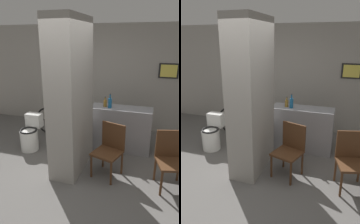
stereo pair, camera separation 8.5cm
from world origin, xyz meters
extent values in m
plane|color=#5B5956|center=(0.00, 0.00, 0.00)|extent=(14.00, 14.00, 0.00)
cube|color=gray|center=(0.00, 2.63, 1.30)|extent=(8.00, 0.06, 2.60)
cube|color=black|center=(-1.60, 2.58, 1.70)|extent=(0.36, 0.02, 0.48)
cube|color=teal|center=(-1.60, 2.57, 1.70)|extent=(0.30, 0.01, 0.39)
cube|color=black|center=(1.50, 2.58, 1.55)|extent=(0.44, 0.02, 0.34)
cube|color=#E0CC4C|center=(1.50, 2.57, 1.55)|extent=(0.36, 0.01, 0.28)
cube|color=gray|center=(-0.08, 0.53, 1.30)|extent=(0.45, 1.06, 2.60)
cylinder|color=black|center=(-0.32, 0.32, 1.55)|extent=(0.03, 0.40, 0.40)
cylinder|color=red|center=(-0.34, 0.32, 1.55)|extent=(0.01, 0.07, 0.07)
cube|color=gray|center=(0.63, 1.46, 0.46)|extent=(1.25, 0.44, 0.92)
cylinder|color=silver|center=(-1.19, 0.85, 0.21)|extent=(0.37, 0.37, 0.43)
torus|color=black|center=(-1.19, 0.85, 0.44)|extent=(0.36, 0.36, 0.04)
cube|color=silver|center=(-1.19, 1.10, 0.58)|extent=(0.34, 0.20, 0.30)
cylinder|color=#4C2D19|center=(0.34, 0.30, 0.21)|extent=(0.04, 0.04, 0.41)
cylinder|color=#4C2D19|center=(0.71, 0.19, 0.21)|extent=(0.04, 0.04, 0.41)
cylinder|color=#4C2D19|center=(0.46, 0.66, 0.21)|extent=(0.04, 0.04, 0.41)
cylinder|color=#4C2D19|center=(0.82, 0.55, 0.21)|extent=(0.04, 0.04, 0.41)
cube|color=#4C2D19|center=(0.58, 0.43, 0.43)|extent=(0.54, 0.54, 0.04)
cube|color=#4C2D19|center=(0.64, 0.62, 0.68)|extent=(0.42, 0.16, 0.45)
cylinder|color=#4C2D19|center=(1.47, 0.17, 0.21)|extent=(0.04, 0.04, 0.41)
cylinder|color=#4C2D19|center=(1.37, 0.53, 0.21)|extent=(0.04, 0.04, 0.41)
cylinder|color=#4C2D19|center=(1.74, 0.63, 0.21)|extent=(0.04, 0.04, 0.41)
cube|color=#4C2D19|center=(1.61, 0.40, 0.43)|extent=(0.53, 0.53, 0.04)
cube|color=#4C2D19|center=(1.55, 0.60, 0.68)|extent=(0.43, 0.14, 0.45)
torus|color=black|center=(-1.17, 1.70, 0.34)|extent=(0.69, 0.04, 0.69)
torus|color=black|center=(-0.13, 1.70, 0.34)|extent=(0.69, 0.04, 0.69)
cylinder|color=black|center=(-0.65, 1.70, 0.52)|extent=(0.95, 0.04, 0.04)
cylinder|color=black|center=(-0.91, 1.70, 0.52)|extent=(0.03, 0.03, 0.36)
cylinder|color=black|center=(-0.19, 1.70, 0.52)|extent=(0.03, 0.03, 0.32)
cube|color=black|center=(-0.91, 1.70, 0.72)|extent=(0.16, 0.06, 0.04)
cylinder|color=#262626|center=(-0.19, 1.70, 0.69)|extent=(0.03, 0.42, 0.03)
cylinder|color=#19598C|center=(0.40, 1.38, 1.02)|extent=(0.07, 0.07, 0.19)
cylinder|color=#19598C|center=(0.40, 1.38, 1.16)|extent=(0.03, 0.03, 0.08)
sphere|color=#333333|center=(0.40, 1.38, 1.21)|extent=(0.03, 0.03, 0.03)
cylinder|color=olive|center=(0.29, 1.44, 0.99)|extent=(0.07, 0.07, 0.14)
cylinder|color=olive|center=(0.29, 1.44, 1.09)|extent=(0.03, 0.03, 0.06)
sphere|color=#333333|center=(0.29, 1.44, 1.12)|extent=(0.03, 0.03, 0.03)
camera|label=1|loc=(1.27, -2.76, 2.25)|focal=35.00mm
camera|label=2|loc=(1.35, -2.73, 2.25)|focal=35.00mm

